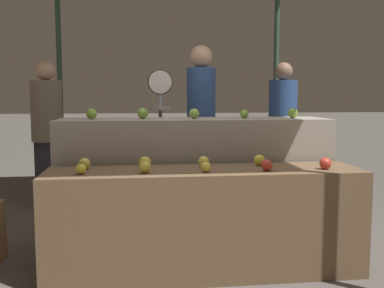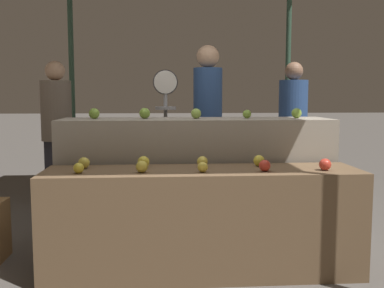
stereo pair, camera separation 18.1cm
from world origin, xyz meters
name	(u,v)px [view 2 (the right image)]	position (x,y,z in m)	size (l,w,h in m)	color
ground_plane	(203,272)	(0.00, 0.00, 0.00)	(60.00, 60.00, 0.00)	#59544F
display_counter_front	(203,221)	(0.00, 0.00, 0.38)	(2.24, 0.55, 0.75)	brown
display_counter_back	(196,183)	(0.00, 0.60, 0.54)	(2.24, 0.55, 1.08)	gray
apple_front_0	(79,168)	(-0.85, -0.10, 0.79)	(0.07, 0.07, 0.07)	gold
apple_front_1	(142,167)	(-0.43, -0.10, 0.79)	(0.08, 0.08, 0.08)	gold
apple_front_2	(203,167)	(-0.01, -0.11, 0.79)	(0.07, 0.07, 0.07)	yellow
apple_front_3	(265,166)	(0.42, -0.11, 0.79)	(0.08, 0.08, 0.08)	red
apple_front_4	(325,164)	(0.85, -0.10, 0.80)	(0.08, 0.08, 0.08)	red
apple_front_5	(84,163)	(-0.85, 0.10, 0.79)	(0.08, 0.08, 0.08)	gold
apple_front_6	(144,162)	(-0.42, 0.10, 0.80)	(0.09, 0.09, 0.09)	gold
apple_front_7	(202,162)	(0.01, 0.11, 0.79)	(0.08, 0.08, 0.08)	yellow
apple_front_8	(259,161)	(0.43, 0.12, 0.79)	(0.08, 0.08, 0.08)	gold
apple_back_0	(94,114)	(-0.84, 0.61, 1.13)	(0.09, 0.09, 0.09)	#7AA338
apple_back_1	(145,113)	(-0.43, 0.61, 1.13)	(0.09, 0.09, 0.09)	#7AA338
apple_back_2	(196,114)	(0.00, 0.59, 1.13)	(0.08, 0.08, 0.08)	#8EB247
apple_back_3	(247,114)	(0.43, 0.60, 1.12)	(0.07, 0.07, 0.07)	#7AA338
apple_back_4	(297,113)	(0.86, 0.61, 1.13)	(0.09, 0.09, 0.09)	#7AA338
produce_scale	(166,115)	(-0.24, 1.26, 1.09)	(0.24, 0.20, 1.52)	#99999E
person_vendor_at_scale	(208,115)	(0.21, 1.60, 1.07)	(0.37, 0.37, 1.80)	#2D2D38
person_customer_left	(57,124)	(-1.46, 2.02, 0.96)	(0.46, 0.46, 1.66)	#2D2D38
person_customer_right	(293,120)	(1.35, 2.34, 0.98)	(0.48, 0.48, 1.69)	#2D2D38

